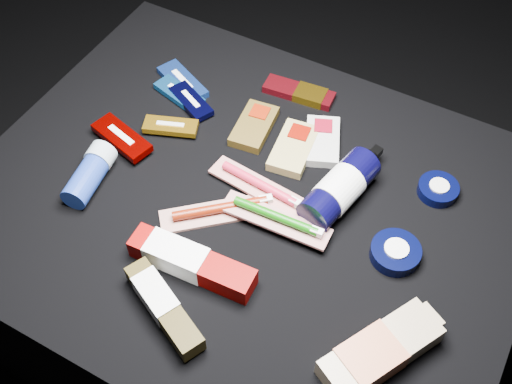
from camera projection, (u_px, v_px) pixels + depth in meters
The scene contains 21 objects.
ground at pixel (248, 304), 1.46m from camera, with size 3.00×3.00×0.00m, color black.
cloth_table at pixel (247, 258), 1.30m from camera, with size 0.98×0.78×0.40m, color black.
luna_bar_0 at pixel (183, 82), 1.32m from camera, with size 0.13×0.09×0.02m.
luna_bar_1 at pixel (179, 94), 1.29m from camera, with size 0.12×0.07×0.01m.
luna_bar_2 at pixel (191, 101), 1.28m from camera, with size 0.11×0.08×0.01m.
luna_bar_3 at pixel (171, 126), 1.23m from camera, with size 0.11×0.07×0.01m.
luna_bar_4 at pixel (122, 138), 1.21m from camera, with size 0.13×0.08×0.02m.
clif_bar_0 at pixel (255, 124), 1.24m from camera, with size 0.08×0.12×0.02m.
clif_bar_1 at pixel (322, 139), 1.22m from camera, with size 0.10×0.13×0.02m.
clif_bar_2 at pixel (294, 146), 1.21m from camera, with size 0.08×0.13×0.02m.
power_bar at pixel (303, 93), 1.30m from camera, with size 0.15×0.06×0.02m.
lotion_bottle at pixel (340, 189), 1.12m from camera, with size 0.10×0.21×0.07m.
cream_tin_upper at pixel (438, 189), 1.14m from camera, with size 0.07×0.07×0.02m.
cream_tin_lower at pixel (395, 252), 1.06m from camera, with size 0.08×0.08×0.03m.
bodywash_bottle at pixel (378, 353), 0.95m from camera, with size 0.15×0.20×0.04m.
deodorant_stick at pixel (90, 174), 1.15m from camera, with size 0.07×0.13×0.05m.
toothbrush_pack_0 at pixel (222, 210), 1.12m from camera, with size 0.19×0.18×0.02m.
toothbrush_pack_1 at pixel (261, 186), 1.14m from camera, with size 0.20×0.06×0.02m.
toothbrush_pack_2 at pixel (277, 219), 1.09m from camera, with size 0.20×0.05×0.02m.
toothpaste_carton_red at pixel (187, 261), 1.04m from camera, with size 0.22×0.06×0.04m.
toothpaste_carton_green at pixel (161, 304), 0.99m from camera, with size 0.18×0.11×0.03m.
Camera 1 is at (0.34, -0.59, 1.32)m, focal length 45.00 mm.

